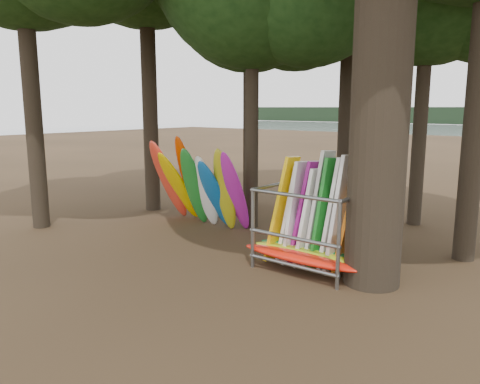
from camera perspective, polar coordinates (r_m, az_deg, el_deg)
The scene contains 3 objects.
ground at distance 12.87m, azimuth -2.48°, elevation -7.33°, with size 120.00×120.00×0.00m, color #47331E.
kayak_row at distance 15.43m, azimuth -5.07°, elevation 0.59°, with size 3.74×1.89×3.11m.
storage_rack at distance 11.44m, azimuth 8.55°, elevation -4.74°, with size 3.15×1.52×2.92m.
Camera 1 is at (8.12, -9.20, 3.89)m, focal length 35.00 mm.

